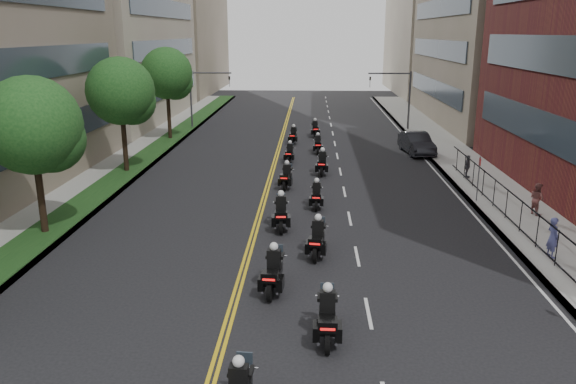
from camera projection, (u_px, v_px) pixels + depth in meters
The scene contains 24 objects.
sidewalk_right at pixel (471, 172), 37.81m from camera, with size 4.00×90.00×0.15m, color gray.
sidewalk_left at pixel (120, 168), 38.79m from camera, with size 4.00×90.00×0.15m, color gray.
grass_strip at pixel (132, 167), 38.73m from camera, with size 2.00×90.00×0.04m, color #143613.
building_right_far at pixel (447, 6), 84.79m from camera, with size 15.00×28.00×26.00m, color gray.
building_left_far at pixel (163, 6), 86.56m from camera, with size 16.00×28.00×26.00m, color #756C56.
iron_fence at pixel (529, 223), 25.14m from camera, with size 0.05×28.00×1.50m.
street_trees at pixel (92, 107), 31.21m from camera, with size 4.40×38.40×7.98m.
traffic_signal_right at pixel (400, 92), 53.25m from camera, with size 4.09×0.20×5.60m.
traffic_signal_left at pixel (200, 91), 54.02m from camera, with size 4.09×0.20×5.60m.
motorcycle_1 at pixel (327, 318), 17.16m from camera, with size 0.57×2.49×1.84m.
motorcycle_2 at pixel (273, 273), 20.37m from camera, with size 0.68×2.51×1.85m.
motorcycle_3 at pixel (317, 240), 23.66m from camera, with size 0.72×2.45×1.81m.
motorcycle_4 at pixel (281, 214), 26.92m from camera, with size 0.63×2.55×1.88m.
motorcycle_5 at pixel (316, 196), 30.20m from camera, with size 0.51×2.21×1.63m.
motorcycle_6 at pixel (287, 177), 34.02m from camera, with size 0.69×2.29×1.70m.
motorcycle_7 at pixel (322, 164), 37.30m from camera, with size 0.63×2.43×1.80m.
motorcycle_8 at pixel (290, 154), 40.81m from camera, with size 0.56×2.15×1.59m.
motorcycle_9 at pixel (318, 145), 43.83m from camera, with size 0.51×2.20×1.62m.
motorcycle_10 at pixel (293, 136), 47.64m from camera, with size 0.60×2.22×1.64m.
motorcycle_11 at pixel (315, 129), 50.69m from camera, with size 0.60×2.30×1.69m.
parked_sedan at pixel (417, 143), 43.62m from camera, with size 1.75×5.02×1.65m, color black.
pedestrian_a at pixel (553, 237), 23.10m from camera, with size 0.63×0.41×1.73m, color #484A84.
pedestrian_b at pixel (537, 199), 28.60m from camera, with size 0.80×0.62×1.64m, color brown.
pedestrian_c at pixel (467, 167), 35.82m from camera, with size 0.86×0.36×1.46m, color #45444C.
Camera 1 is at (1.20, -12.22, 9.15)m, focal length 35.00 mm.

